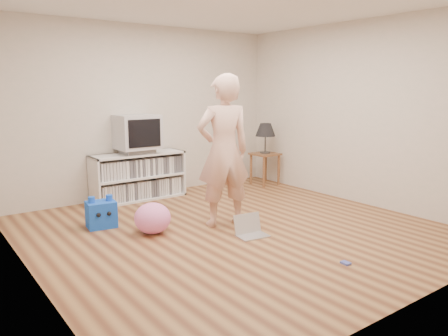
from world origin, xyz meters
TOP-DOWN VIEW (x-y plane):
  - ground at (0.00, 0.00)m, footprint 4.50×4.50m
  - walls at (0.00, 0.00)m, footprint 4.52×4.52m
  - media_unit at (-0.27, 2.04)m, footprint 1.40×0.45m
  - dvd_deck at (-0.27, 2.02)m, footprint 0.45×0.35m
  - crt_tv at (-0.27, 2.02)m, footprint 0.60×0.53m
  - side_table at (1.95, 1.65)m, footprint 0.42×0.42m
  - table_lamp at (1.95, 1.65)m, footprint 0.34×0.34m
  - person at (0.01, 0.23)m, footprint 0.76×0.59m
  - laptop at (0.02, -0.26)m, footprint 0.37×0.31m
  - playing_cards at (0.23, -1.45)m, footprint 0.07×0.09m
  - plush_blue at (-1.23, 1.03)m, footprint 0.37×0.32m
  - plush_pink at (-0.84, 0.46)m, footprint 0.53×0.53m

SIDE VIEW (x-z plane):
  - ground at x=0.00m, z-range 0.00..0.00m
  - playing_cards at x=0.23m, z-range 0.00..0.02m
  - laptop at x=0.02m, z-range -0.05..0.18m
  - plush_blue at x=-1.23m, z-range -0.03..0.36m
  - plush_pink at x=-0.84m, z-range 0.00..0.36m
  - media_unit at x=-0.27m, z-range 0.00..0.70m
  - side_table at x=1.95m, z-range 0.14..0.69m
  - dvd_deck at x=-0.27m, z-range 0.70..0.77m
  - person at x=0.01m, z-range 0.00..1.82m
  - table_lamp at x=1.95m, z-range 0.68..1.20m
  - crt_tv at x=-0.27m, z-range 0.77..1.27m
  - walls at x=0.00m, z-range 0.00..2.60m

